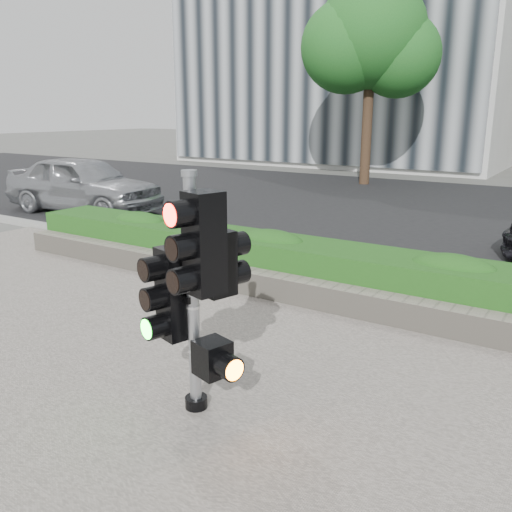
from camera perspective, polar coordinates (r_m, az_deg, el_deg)
ground at (r=5.90m, az=-1.36°, el=-11.10°), size 120.00×120.00×0.00m
sidewalk at (r=4.37m, az=-21.74°, el=-22.36°), size 16.00×11.00×0.03m
road at (r=14.90m, az=20.90°, el=4.01°), size 60.00×13.00×0.02m
curb at (r=8.48m, az=10.72°, el=-2.67°), size 60.00×0.25×0.12m
stone_wall at (r=7.35m, az=7.03°, el=-4.14°), size 12.00×0.32×0.34m
hedge at (r=7.86m, az=9.15°, el=-1.64°), size 12.00×1.00×0.68m
building_left at (r=30.28m, az=10.05°, el=24.09°), size 16.00×9.00×15.00m
tree_left at (r=20.51m, az=12.07°, el=21.53°), size 4.61×4.03×7.34m
traffic_signal at (r=4.58m, az=-6.18°, el=-2.85°), size 0.78×0.63×2.11m
car_silver at (r=14.95m, az=-17.73°, el=7.23°), size 4.50×2.16×1.48m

